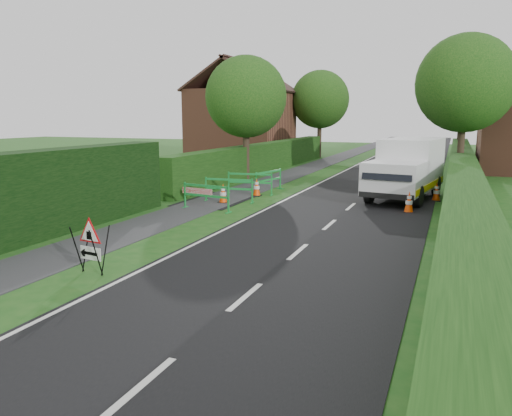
# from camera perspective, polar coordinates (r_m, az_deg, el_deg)

# --- Properties ---
(ground) EXTENTS (120.00, 120.00, 0.00)m
(ground) POSITION_cam_1_polar(r_m,az_deg,el_deg) (10.23, -16.72, -9.79)
(ground) COLOR #184D16
(ground) RESTS_ON ground
(road_surface) EXTENTS (6.00, 90.00, 0.02)m
(road_surface) POSITION_cam_1_polar(r_m,az_deg,el_deg) (42.75, 16.83, 5.37)
(road_surface) COLOR black
(road_surface) RESTS_ON ground
(footpath) EXTENTS (2.00, 90.00, 0.02)m
(footpath) POSITION_cam_1_polar(r_m,az_deg,el_deg) (43.56, 9.57, 5.76)
(footpath) COLOR #2D2D30
(footpath) RESTS_ON ground
(hedge_west_far) EXTENTS (1.00, 24.00, 1.80)m
(hedge_west_far) POSITION_cam_1_polar(r_m,az_deg,el_deg) (31.67, 1.01, 4.18)
(hedge_west_far) COLOR #14380F
(hedge_west_far) RESTS_ON ground
(hedge_east) EXTENTS (1.20, 50.00, 1.50)m
(hedge_east) POSITION_cam_1_polar(r_m,az_deg,el_deg) (23.72, 22.40, 1.27)
(hedge_east) COLOR #14380F
(hedge_east) RESTS_ON ground
(house_west) EXTENTS (7.50, 7.40, 7.88)m
(house_west) POSITION_cam_1_polar(r_m,az_deg,el_deg) (40.77, -1.63, 9.66)
(house_west) COLOR brown
(house_west) RESTS_ON ground
(tree_nw) EXTENTS (4.40, 4.40, 6.70)m
(tree_nw) POSITION_cam_1_polar(r_m,az_deg,el_deg) (27.63, -1.15, 12.57)
(tree_nw) COLOR #2D2116
(tree_nw) RESTS_ON ground
(tree_ne) EXTENTS (5.20, 5.20, 7.79)m
(tree_ne) POSITION_cam_1_polar(r_m,az_deg,el_deg) (29.52, 22.82, 12.99)
(tree_ne) COLOR #2D2116
(tree_ne) RESTS_ON ground
(tree_fw) EXTENTS (4.80, 4.80, 7.24)m
(tree_fw) POSITION_cam_1_polar(r_m,az_deg,el_deg) (42.84, 7.34, 12.20)
(tree_fw) COLOR #2D2116
(tree_fw) RESTS_ON ground
(tree_fe) EXTENTS (4.20, 4.20, 6.33)m
(tree_fe) POSITION_cam_1_polar(r_m,az_deg,el_deg) (45.47, 22.43, 10.64)
(tree_fe) COLOR #2D2116
(tree_fe) RESTS_ON ground
(triangle_sign) EXTENTS (0.83, 0.83, 1.08)m
(triangle_sign) POSITION_cam_1_polar(r_m,az_deg,el_deg) (11.58, -18.56, -3.64)
(triangle_sign) COLOR black
(triangle_sign) RESTS_ON ground
(works_van) EXTENTS (2.96, 5.76, 2.51)m
(works_van) POSITION_cam_1_polar(r_m,az_deg,el_deg) (22.04, 16.83, 4.45)
(works_van) COLOR silver
(works_van) RESTS_ON ground
(traffic_cone_0) EXTENTS (0.38, 0.38, 0.79)m
(traffic_cone_0) POSITION_cam_1_polar(r_m,az_deg,el_deg) (18.94, 17.09, 0.66)
(traffic_cone_0) COLOR black
(traffic_cone_0) RESTS_ON ground
(traffic_cone_1) EXTENTS (0.38, 0.38, 0.79)m
(traffic_cone_1) POSITION_cam_1_polar(r_m,az_deg,el_deg) (21.92, 19.93, 1.77)
(traffic_cone_1) COLOR black
(traffic_cone_1) RESTS_ON ground
(traffic_cone_2) EXTENTS (0.38, 0.38, 0.79)m
(traffic_cone_2) POSITION_cam_1_polar(r_m,az_deg,el_deg) (23.48, 19.93, 2.31)
(traffic_cone_2) COLOR black
(traffic_cone_2) RESTS_ON ground
(traffic_cone_3) EXTENTS (0.38, 0.38, 0.79)m
(traffic_cone_3) POSITION_cam_1_polar(r_m,az_deg,el_deg) (20.18, -3.78, 1.68)
(traffic_cone_3) COLOR black
(traffic_cone_3) RESTS_ON ground
(traffic_cone_4) EXTENTS (0.38, 0.38, 0.79)m
(traffic_cone_4) POSITION_cam_1_polar(r_m,az_deg,el_deg) (21.93, 0.08, 2.41)
(traffic_cone_4) COLOR black
(traffic_cone_4) RESTS_ON ground
(ped_barrier_0) EXTENTS (2.09, 0.68, 1.00)m
(ped_barrier_0) POSITION_cam_1_polar(r_m,az_deg,el_deg) (18.60, -5.74, 1.64)
(ped_barrier_0) COLOR #188834
(ped_barrier_0) RESTS_ON ground
(ped_barrier_1) EXTENTS (2.08, 0.55, 1.00)m
(ped_barrier_1) POSITION_cam_1_polar(r_m,az_deg,el_deg) (20.38, -3.13, 2.45)
(ped_barrier_1) COLOR #188834
(ped_barrier_1) RESTS_ON ground
(ped_barrier_2) EXTENTS (2.09, 0.58, 1.00)m
(ped_barrier_2) POSITION_cam_1_polar(r_m,az_deg,el_deg) (22.29, -0.70, 3.15)
(ped_barrier_2) COLOR #188834
(ped_barrier_2) RESTS_ON ground
(ped_barrier_3) EXTENTS (0.82, 2.08, 1.00)m
(ped_barrier_3) POSITION_cam_1_polar(r_m,az_deg,el_deg) (23.19, 1.46, 3.44)
(ped_barrier_3) COLOR #188834
(ped_barrier_3) RESTS_ON ground
(redwhite_plank) EXTENTS (1.49, 0.29, 0.25)m
(redwhite_plank) POSITION_cam_1_polar(r_m,az_deg,el_deg) (20.54, -6.73, 0.68)
(redwhite_plank) COLOR red
(redwhite_plank) RESTS_ON ground
(hatchback_car) EXTENTS (2.23, 3.45, 1.09)m
(hatchback_car) POSITION_cam_1_polar(r_m,az_deg,el_deg) (33.10, 16.07, 4.99)
(hatchback_car) COLOR white
(hatchback_car) RESTS_ON ground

